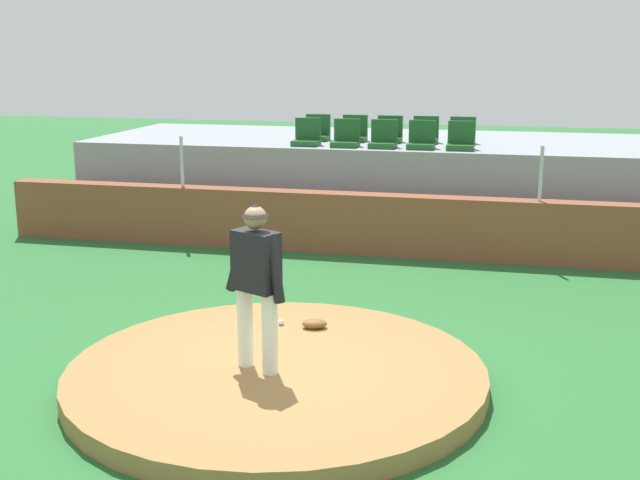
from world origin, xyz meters
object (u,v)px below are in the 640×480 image
stadium_chair_0 (307,137)px  stadium_chair_4 (461,141)px  stadium_chair_9 (462,135)px  pitcher (256,275)px  baseball (281,322)px  stadium_chair_7 (389,134)px  stadium_chair_2 (383,139)px  stadium_chair_3 (421,140)px  stadium_chair_5 (317,132)px  stadium_chair_8 (425,135)px  fielding_glove (315,324)px  stadium_chair_6 (354,133)px  stadium_chair_1 (346,138)px

stadium_chair_0 → stadium_chair_4: 2.83m
stadium_chair_9 → pitcher: bearing=79.1°
pitcher → stadium_chair_9: 8.20m
baseball → stadium_chair_7: 6.80m
stadium_chair_7 → stadium_chair_2: bearing=91.7°
stadium_chair_2 → stadium_chair_3: size_ratio=1.00×
stadium_chair_5 → stadium_chair_7: size_ratio=1.00×
stadium_chair_8 → stadium_chair_5: bearing=1.0°
stadium_chair_2 → stadium_chair_9: 1.65m
stadium_chair_4 → stadium_chair_5: 2.98m
stadium_chair_3 → stadium_chair_9: (0.67, 0.92, 0.00)m
fielding_glove → stadium_chair_6: bearing=82.2°
stadium_chair_3 → stadium_chair_8: same height
stadium_chair_1 → stadium_chair_4: same height
stadium_chair_6 → stadium_chair_2: bearing=128.4°
pitcher → fielding_glove: bearing=104.1°
stadium_chair_5 → stadium_chair_9: 2.81m
fielding_glove → stadium_chair_7: (-0.12, 6.62, 1.59)m
stadium_chair_2 → stadium_chair_3: bearing=-178.6°
stadium_chair_3 → stadium_chair_6: bearing=-32.2°
pitcher → stadium_chair_7: size_ratio=3.53×
stadium_chair_0 → stadium_chair_1: same height
stadium_chair_0 → pitcher: bearing=100.0°
stadium_chair_2 → stadium_chair_5: same height
stadium_chair_6 → stadium_chair_9: 2.07m
stadium_chair_1 → stadium_chair_3: 1.38m
fielding_glove → stadium_chair_0: bearing=90.2°
stadium_chair_0 → stadium_chair_9: (2.80, 0.91, 0.00)m
stadium_chair_0 → stadium_chair_9: 2.94m
stadium_chair_4 → stadium_chair_8: (-0.73, 0.91, 0.00)m
stadium_chair_1 → stadium_chair_7: (0.67, 0.89, 0.00)m
baseball → stadium_chair_1: size_ratio=0.15×
stadium_chair_3 → stadium_chair_7: same height
baseball → fielding_glove: 0.42m
stadium_chair_1 → stadium_chair_3: size_ratio=1.00×
stadium_chair_4 → stadium_chair_0: bearing=-0.2°
stadium_chair_7 → stadium_chair_8: 0.69m
stadium_chair_8 → stadium_chair_9: 0.70m
stadium_chair_5 → stadium_chair_3: bearing=157.7°
stadium_chair_2 → stadium_chair_4: bearing=-179.1°
fielding_glove → stadium_chair_1: size_ratio=0.60×
stadium_chair_6 → stadium_chair_8: 1.37m
stadium_chair_0 → stadium_chair_7: (1.42, 0.86, 0.00)m
stadium_chair_7 → stadium_chair_9: same height
stadium_chair_0 → stadium_chair_9: size_ratio=1.00×
stadium_chair_0 → stadium_chair_1: 0.75m
stadium_chair_4 → stadium_chair_1: bearing=0.5°
stadium_chair_3 → stadium_chair_5: same height
stadium_chair_1 → stadium_chair_2: 0.70m
stadium_chair_6 → stadium_chair_9: bearing=-178.9°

